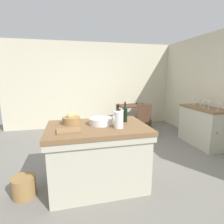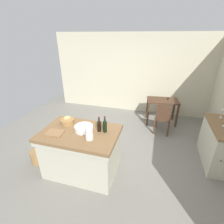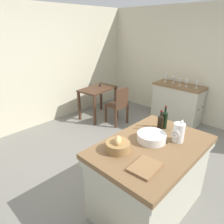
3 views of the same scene
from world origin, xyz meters
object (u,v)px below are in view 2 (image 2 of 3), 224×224
writing_desk (162,104)px  pitcher (89,133)px  side_cabinet (219,144)px  wicker_hamper (39,156)px  bread_basket (67,121)px  wine_bottle_amber (99,125)px  island_table (82,150)px  wooden_chair (163,118)px  wine_bottle_dark (105,126)px  wine_glass_far_right (222,112)px  cutting_board (55,133)px  wash_bowl (84,128)px

writing_desk → pitcher: pitcher is taller
side_cabinet → wicker_hamper: side_cabinet is taller
bread_basket → wine_bottle_amber: bearing=-6.9°
island_table → writing_desk: (1.47, 2.53, 0.13)m
wooden_chair → bread_basket: bearing=-138.0°
wine_bottle_dark → wicker_hamper: (-1.47, -0.16, -0.90)m
side_cabinet → wine_bottle_amber: 2.52m
side_cabinet → pitcher: (-2.36, -1.17, 0.58)m
wine_glass_far_right → wine_bottle_amber: bearing=-151.4°
bread_basket → writing_desk: bearing=51.9°
side_cabinet → writing_desk: size_ratio=1.18×
wooden_chair → wine_glass_far_right: bearing=-23.6°
writing_desk → cutting_board: 3.30m
wicker_hamper → wine_bottle_amber: bearing=6.5°
pitcher → bread_basket: size_ratio=1.03×
bread_basket → cutting_board: 0.39m
wine_glass_far_right → side_cabinet: bearing=-93.8°
pitcher → wicker_hamper: pitcher is taller
island_table → bread_basket: bread_basket is taller
wooden_chair → cutting_board: cutting_board is taller
wicker_hamper → writing_desk: bearing=45.8°
side_cabinet → wine_glass_far_right: 0.69m
island_table → wine_glass_far_right: 3.03m
wooden_chair → wine_glass_far_right: size_ratio=4.69×
wine_bottle_dark → wicker_hamper: 1.73m
wooden_chair → side_cabinet: bearing=-38.1°
side_cabinet → wine_bottle_amber: size_ratio=4.00×
writing_desk → wine_glass_far_right: 1.69m
side_cabinet → wooden_chair: 1.42m
cutting_board → wine_bottle_amber: bearing=21.9°
side_cabinet → bread_basket: 3.13m
cutting_board → wine_glass_far_right: bearing=27.1°
island_table → pitcher: bearing=-32.4°
pitcher → wine_glass_far_right: size_ratio=1.40×
wooden_chair → wicker_hamper: wooden_chair is taller
wine_bottle_dark → wine_glass_far_right: (2.20, 1.26, -0.02)m
island_table → pitcher: (0.26, -0.17, 0.54)m
island_table → wash_bowl: wash_bowl is taller
wooden_chair → bread_basket: size_ratio=3.43×
side_cabinet → cutting_board: (-3.02, -1.18, 0.48)m
island_table → wooden_chair: bearing=51.2°
wooden_chair → wash_bowl: (-1.45, -1.82, 0.48)m
side_cabinet → wine_bottle_amber: wine_bottle_amber is taller
side_cabinet → wine_bottle_dark: bearing=-158.0°
wine_bottle_dark → cutting_board: bearing=-160.4°
side_cabinet → wine_bottle_amber: bearing=-158.9°
wash_bowl → wine_glass_far_right: size_ratio=1.75×
wine_glass_far_right → island_table: bearing=-152.5°
pitcher → wine_bottle_dark: wine_bottle_dark is taller
island_table → wooden_chair: 2.41m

